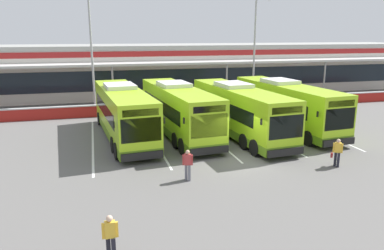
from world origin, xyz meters
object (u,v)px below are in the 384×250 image
Objects in this scene: coach_bus_right_centre at (285,106)px; pedestrian_approaching_bus at (110,236)px; coach_bus_left_centre at (178,111)px; coach_bus_leftmost at (123,114)px; coach_bus_centre at (239,112)px; lamp_post_centre at (255,44)px; pedestrian_near_bin at (188,164)px; lamp_post_west at (91,45)px; pedestrian_with_handbag at (337,152)px.

coach_bus_right_centre reaches higher than pedestrian_approaching_bus.
coach_bus_leftmost is at bearing 179.27° from coach_bus_left_centre.
coach_bus_centre is 14.03m from lamp_post_centre.
coach_bus_right_centre is 7.61× the size of pedestrian_near_bin.
coach_bus_right_centre is 13.15m from pedestrian_near_bin.
lamp_post_west is at bearing 144.91° from coach_bus_right_centre.
lamp_post_centre is at bearing 57.17° from pedestrian_approaching_bus.
coach_bus_left_centre is 1.12× the size of lamp_post_west.
pedestrian_near_bin is at bearing -127.74° from coach_bus_centre.
pedestrian_with_handbag is at bearing -1.34° from pedestrian_near_bin.
lamp_post_west is (-0.24, 24.58, 5.42)m from pedestrian_approaching_bus.
coach_bus_leftmost is 1.00× the size of coach_bus_left_centre.
coach_bus_left_centre is 7.61× the size of pedestrian_near_bin.
coach_bus_centre is 8.21m from pedestrian_with_handbag.
coach_bus_centre is at bearing 52.26° from pedestrian_near_bin.
lamp_post_west and lamp_post_centre have the same top height.
pedestrian_approaching_bus is 30.40m from lamp_post_centre.
lamp_post_centre is (16.22, 25.14, 5.42)m from pedestrian_approaching_bus.
coach_bus_leftmost is 18.34m from lamp_post_centre.
pedestrian_with_handbag is (-1.44, -8.62, -0.93)m from coach_bus_right_centre.
lamp_post_centre is (16.46, 0.56, 0.00)m from lamp_post_west.
coach_bus_left_centre and coach_bus_centre have the same top height.
pedestrian_with_handbag is at bearing 24.48° from pedestrian_approaching_bus.
coach_bus_right_centre is 18.23m from lamp_post_west.
pedestrian_with_handbag and pedestrian_approaching_bus have the same top height.
coach_bus_leftmost is at bearing -144.93° from lamp_post_centre.
lamp_post_west reaches higher than coach_bus_leftmost.
coach_bus_centre is at bearing -18.60° from coach_bus_left_centre.
pedestrian_with_handbag is at bearing -39.37° from coach_bus_leftmost.
lamp_post_centre is at bearing 79.38° from coach_bus_right_centre.
pedestrian_with_handbag is 20.37m from lamp_post_centre.
coach_bus_leftmost and coach_bus_centre have the same top height.
coach_bus_left_centre is 11.55m from pedestrian_with_handbag.
coach_bus_leftmost is 1.12× the size of lamp_post_west.
coach_bus_centre is 4.42m from coach_bus_right_centre.
pedestrian_near_bin is at bearing -140.10° from coach_bus_right_centre.
lamp_post_west is (-10.14, 11.13, 4.50)m from coach_bus_centre.
lamp_post_west reaches higher than pedestrian_near_bin.
coach_bus_right_centre is at bearing 45.44° from pedestrian_approaching_bus.
lamp_post_centre is at bearing 79.88° from pedestrian_with_handbag.
pedestrian_with_handbag is at bearing -55.27° from lamp_post_west.
pedestrian_with_handbag is 1.00× the size of pedestrian_approaching_bus.
coach_bus_left_centre is 1.12× the size of lamp_post_centre.
pedestrian_near_bin and pedestrian_approaching_bus have the same top height.
lamp_post_centre reaches higher than pedestrian_with_handbag.
pedestrian_approaching_bus is at bearing -124.56° from pedestrian_near_bin.
pedestrian_near_bin is 0.15× the size of lamp_post_west.
coach_bus_centre is at bearing -47.68° from lamp_post_west.
pedestrian_with_handbag is (11.10, -9.11, -0.93)m from coach_bus_leftmost.
lamp_post_west reaches higher than coach_bus_left_centre.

